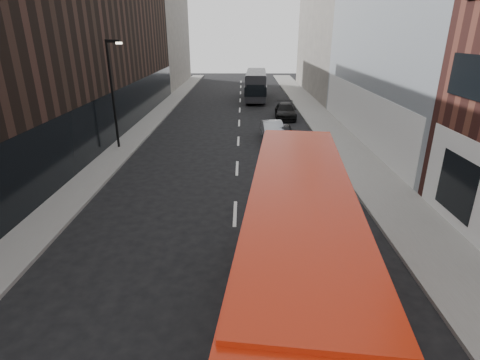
{
  "coord_description": "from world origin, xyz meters",
  "views": [
    {
      "loc": [
        0.34,
        -7.02,
        7.55
      ],
      "look_at": [
        0.24,
        5.77,
        2.5
      ],
      "focal_mm": 28.0,
      "sensor_mm": 36.0,
      "label": 1
    }
  ],
  "objects_px": {
    "car_b": "(273,131)",
    "car_c": "(285,111)",
    "car_a": "(283,133)",
    "grey_bus": "(256,85)",
    "red_bus": "(298,252)",
    "street_lamp": "(113,88)"
  },
  "relations": [
    {
      "from": "red_bus",
      "to": "car_a",
      "type": "bearing_deg",
      "value": 91.8
    },
    {
      "from": "car_b",
      "to": "car_c",
      "type": "bearing_deg",
      "value": 73.66
    },
    {
      "from": "car_a",
      "to": "car_c",
      "type": "xyz_separation_m",
      "value": [
        1.05,
        8.1,
        0.06
      ]
    },
    {
      "from": "car_a",
      "to": "car_b",
      "type": "height_order",
      "value": "car_b"
    },
    {
      "from": "car_a",
      "to": "car_b",
      "type": "bearing_deg",
      "value": 159.36
    },
    {
      "from": "street_lamp",
      "to": "red_bus",
      "type": "xyz_separation_m",
      "value": [
        9.96,
        -16.86,
        -1.81
      ]
    },
    {
      "from": "car_b",
      "to": "grey_bus",
      "type": "bearing_deg",
      "value": 88.68
    },
    {
      "from": "grey_bus",
      "to": "car_a",
      "type": "bearing_deg",
      "value": -83.3
    },
    {
      "from": "red_bus",
      "to": "car_c",
      "type": "relative_size",
      "value": 2.28
    },
    {
      "from": "red_bus",
      "to": "grey_bus",
      "type": "bearing_deg",
      "value": 96.27
    },
    {
      "from": "grey_bus",
      "to": "car_b",
      "type": "distance_m",
      "value": 18.46
    },
    {
      "from": "grey_bus",
      "to": "car_a",
      "type": "relative_size",
      "value": 2.77
    },
    {
      "from": "street_lamp",
      "to": "grey_bus",
      "type": "height_order",
      "value": "street_lamp"
    },
    {
      "from": "street_lamp",
      "to": "grey_bus",
      "type": "distance_m",
      "value": 23.24
    },
    {
      "from": "street_lamp",
      "to": "red_bus",
      "type": "height_order",
      "value": "street_lamp"
    },
    {
      "from": "car_a",
      "to": "red_bus",
      "type": "bearing_deg",
      "value": -88.66
    },
    {
      "from": "red_bus",
      "to": "car_c",
      "type": "distance_m",
      "value": 27.14
    },
    {
      "from": "street_lamp",
      "to": "car_b",
      "type": "distance_m",
      "value": 11.57
    },
    {
      "from": "street_lamp",
      "to": "grey_bus",
      "type": "relative_size",
      "value": 0.68
    },
    {
      "from": "red_bus",
      "to": "car_c",
      "type": "xyz_separation_m",
      "value": [
        2.6,
        26.96,
        -1.69
      ]
    },
    {
      "from": "street_lamp",
      "to": "car_b",
      "type": "height_order",
      "value": "street_lamp"
    },
    {
      "from": "red_bus",
      "to": "car_b",
      "type": "relative_size",
      "value": 2.55
    }
  ]
}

